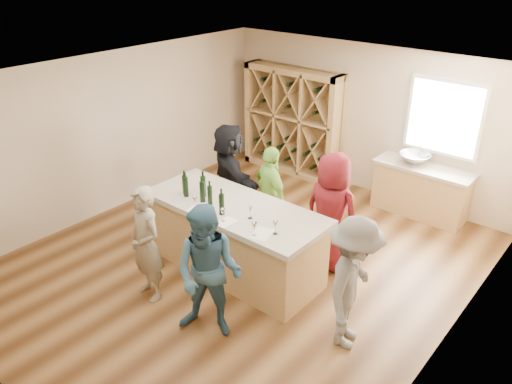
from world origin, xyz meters
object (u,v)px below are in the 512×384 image
Objects in this scene: person_near_left at (146,244)px; person_server at (353,284)px; wine_bottle_c at (203,186)px; person_far_left at (230,174)px; person_near_right at (209,273)px; person_far_mid at (271,195)px; wine_bottle_b at (186,187)px; sink at (414,159)px; wine_bottle_e at (210,195)px; tasting_counter_base at (235,240)px; person_far_right at (331,212)px; wine_bottle_d at (202,192)px; wine_bottle_f at (222,204)px; wine_bottle_a at (185,185)px.

person_server reaches higher than person_near_left.
wine_bottle_c is 1.20m from person_near_left.
person_near_right is at bearing 157.67° from person_far_left.
wine_bottle_b is at bearing 90.10° from person_far_mid.
person_far_left is at bearing -133.33° from sink.
wine_bottle_c is 2.63m from person_server.
person_near_left is at bearing -101.83° from wine_bottle_e.
person_near_left is at bearing -111.91° from tasting_counter_base.
person_server is 1.06× the size of person_far_mid.
person_near_right is (1.18, -1.11, -0.37)m from wine_bottle_c.
sink is 2.44m from person_far_right.
person_far_mid is (0.33, 2.23, -0.02)m from person_near_left.
wine_bottle_c is 0.18× the size of person_server.
sink is at bearing 68.34° from wine_bottle_e.
wine_bottle_d is 2.51m from person_server.
person_server is 1.62m from person_far_right.
sink is 3.64m from tasting_counter_base.
person_near_right is 1.13m from wine_bottle_f.
wine_bottle_d reaches higher than wine_bottle_f.
wine_bottle_e is (-1.43, -3.61, 0.21)m from sink.
person_far_left is at bearing 135.29° from tasting_counter_base.
person_far_right is (-0.16, -2.44, -0.11)m from sink.
person_far_mid reaches higher than wine_bottle_b.
wine_bottle_b is at bearing -32.89° from wine_bottle_a.
person_far_mid is 5.34× the size of wine_bottle_f.
wine_bottle_a is 2.90m from person_server.
person_near_right reaches higher than tasting_counter_base.
wine_bottle_a is 0.40m from wine_bottle_d.
wine_bottle_e is 0.34m from wine_bottle_f.
wine_bottle_a is at bearing 116.01° from person_near_left.
wine_bottle_f is (0.32, -0.10, 0.01)m from wine_bottle_e.
person_far_right is 2.06m from person_far_left.
wine_bottle_e is 0.16× the size of person_near_right.
wine_bottle_f is at bearing 67.78° from person_near_left.
person_near_right is (1.38, -0.95, -0.36)m from wine_bottle_b.
wine_bottle_b is (-1.88, -3.64, 0.22)m from sink.
person_near_left reaches higher than sink.
wine_bottle_c is at bearing 20.79° from wine_bottle_a.
wine_bottle_f reaches higher than wine_bottle_e.
person_near_left is at bearing -120.60° from wine_bottle_f.
person_near_right is 5.81× the size of wine_bottle_f.
person_far_mid is at bearing 98.66° from tasting_counter_base.
person_near_right is (1.14, 0.02, 0.05)m from person_near_left.
person_far_mid is (-0.16, 1.03, 0.30)m from tasting_counter_base.
sink is at bearing -91.87° from person_far_right.
wine_bottle_e reaches higher than tasting_counter_base.
wine_bottle_b is 0.17× the size of person_near_right.
person_near_right is (0.93, -0.98, -0.35)m from wine_bottle_e.
wine_bottle_d is 1.33m from person_far_mid.
sink is at bearing 64.16° from wine_bottle_c.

